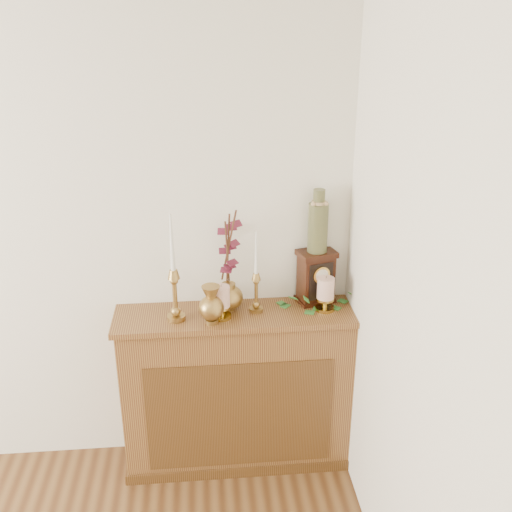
{
  "coord_description": "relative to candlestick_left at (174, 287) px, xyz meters",
  "views": [
    {
      "loc": [
        1.25,
        -0.59,
        2.38
      ],
      "look_at": [
        1.5,
        2.05,
        1.26
      ],
      "focal_mm": 42.0,
      "sensor_mm": 36.0,
      "label": 1
    }
  ],
  "objects": [
    {
      "name": "pillar_candle_left",
      "position": [
        0.23,
        -0.0,
        -0.08
      ],
      "size": [
        0.1,
        0.1,
        0.18
      ],
      "rotation": [
        0.0,
        0.0,
        -0.25
      ],
      "color": "#B89A40",
      "rests_on": "console_shelf"
    },
    {
      "name": "ginger_jar",
      "position": [
        0.27,
        0.12,
        0.07
      ],
      "size": [
        0.22,
        0.24,
        0.55
      ],
      "rotation": [
        0.0,
        0.0,
        0.15
      ],
      "color": "#AC8F44",
      "rests_on": "console_shelf"
    },
    {
      "name": "candlestick_left",
      "position": [
        0.0,
        0.0,
        0.0
      ],
      "size": [
        0.09,
        0.09,
        0.55
      ],
      "rotation": [
        0.0,
        0.0,
        -0.24
      ],
      "color": "#AC8F44",
      "rests_on": "console_shelf"
    },
    {
      "name": "console_shelf",
      "position": [
        0.3,
        0.04,
        -0.67
      ],
      "size": [
        1.24,
        0.34,
        0.93
      ],
      "color": "olive",
      "rests_on": "ground"
    },
    {
      "name": "ivy_garland",
      "position": [
        0.7,
        0.06,
        -0.17
      ],
      "size": [
        0.44,
        0.17,
        0.08
      ],
      "rotation": [
        0.0,
        0.0,
        0.18
      ],
      "color": "#32772D",
      "rests_on": "console_shelf"
    },
    {
      "name": "pillar_candle_right",
      "position": [
        0.76,
        0.03,
        -0.08
      ],
      "size": [
        0.1,
        0.1,
        0.19
      ],
      "rotation": [
        0.0,
        0.0,
        0.19
      ],
      "color": "#B89A40",
      "rests_on": "console_shelf"
    },
    {
      "name": "candlestick_center",
      "position": [
        0.4,
        0.05,
        -0.04
      ],
      "size": [
        0.07,
        0.07,
        0.43
      ],
      "rotation": [
        0.0,
        0.0,
        0.01
      ],
      "color": "#AC8F44",
      "rests_on": "console_shelf"
    },
    {
      "name": "ceramic_vase",
      "position": [
        0.72,
        0.14,
        0.25
      ],
      "size": [
        0.1,
        0.1,
        0.33
      ],
      "rotation": [
        0.0,
        0.0,
        0.28
      ],
      "color": "#1A342A",
      "rests_on": "mantel_clock"
    },
    {
      "name": "bud_vase",
      "position": [
        0.18,
        -0.06,
        -0.08
      ],
      "size": [
        0.12,
        0.12,
        0.2
      ],
      "rotation": [
        0.0,
        0.0,
        -0.41
      ],
      "color": "#AC8F44",
      "rests_on": "console_shelf"
    },
    {
      "name": "mantel_clock",
      "position": [
        0.73,
        0.13,
        -0.04
      ],
      "size": [
        0.22,
        0.18,
        0.28
      ],
      "rotation": [
        0.0,
        0.0,
        0.28
      ],
      "color": "black",
      "rests_on": "console_shelf"
    }
  ]
}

